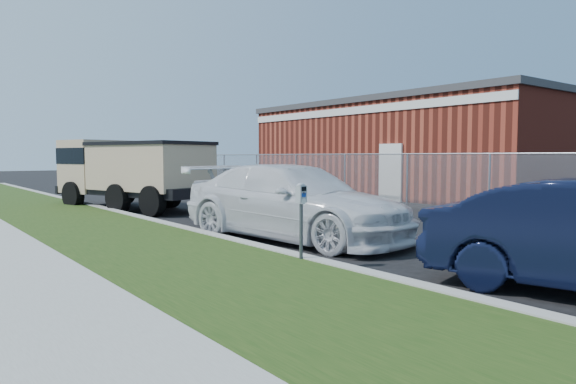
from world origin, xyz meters
TOP-DOWN VIEW (x-y plane):
  - ground at (0.00, 0.00)m, footprint 120.00×120.00m
  - streetside at (-5.57, 2.00)m, footprint 6.12×50.00m
  - chainlink_fence at (6.00, 7.00)m, footprint 0.06×30.06m
  - brick_building at (12.00, 8.00)m, footprint 9.20×14.20m
  - parking_meter at (-2.74, -1.06)m, footprint 0.18×0.14m
  - white_wagon at (-1.13, 1.18)m, footprint 3.04×5.64m
  - dump_truck at (-1.57, 9.21)m, footprint 3.68×6.14m

SIDE VIEW (x-z plane):
  - ground at x=0.00m, z-range 0.00..0.00m
  - streetside at x=-5.57m, z-range -0.01..0.14m
  - white_wagon at x=-1.13m, z-range 0.00..1.55m
  - parking_meter at x=-2.74m, z-range 0.38..1.58m
  - chainlink_fence at x=6.00m, z-range -13.74..16.26m
  - dump_truck at x=-1.57m, z-range 0.14..2.41m
  - brick_building at x=12.00m, z-range 0.04..4.21m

